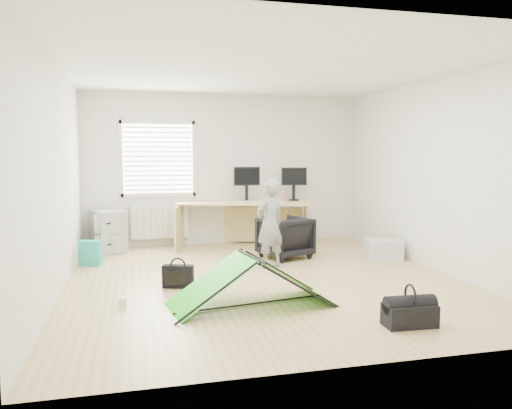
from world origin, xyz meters
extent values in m
plane|color=tan|center=(0.00, 0.00, 0.00)|extent=(5.50, 5.50, 0.00)
cube|color=silver|center=(0.00, 2.75, 1.35)|extent=(5.00, 0.02, 2.70)
cube|color=silver|center=(-1.20, 2.71, 1.55)|extent=(1.20, 0.06, 1.20)
cube|color=silver|center=(-1.20, 2.67, 0.45)|extent=(1.00, 0.12, 0.60)
cube|color=tan|center=(0.26, 2.33, 0.40)|extent=(2.43, 1.36, 0.79)
cube|color=#A3A7A9|center=(-2.06, 2.40, 0.35)|extent=(0.64, 0.73, 0.70)
cube|color=black|center=(0.31, 2.37, 1.02)|extent=(0.48, 0.14, 0.45)
cube|color=black|center=(1.19, 2.39, 1.01)|extent=(0.47, 0.19, 0.44)
cube|color=beige|center=(0.31, 2.32, 0.80)|extent=(0.46, 0.16, 0.02)
cylinder|color=#BF6B83|center=(0.99, 2.43, 0.91)|extent=(0.08, 0.08, 0.23)
imported|color=black|center=(0.67, 1.24, 0.32)|extent=(0.90, 0.91, 0.65)
imported|color=gray|center=(0.26, 0.64, 0.64)|extent=(0.55, 0.48, 1.28)
cube|color=#B8BCC1|center=(2.15, 0.79, 0.15)|extent=(0.61, 0.49, 0.30)
cube|color=teal|center=(-2.27, 1.39, 0.19)|extent=(0.34, 0.23, 0.37)
cube|color=black|center=(-1.12, -0.13, 0.14)|extent=(0.39, 0.23, 0.28)
cube|color=silver|center=(-1.77, -0.72, 0.05)|extent=(0.10, 0.10, 0.09)
cube|color=black|center=(0.92, -2.04, 0.11)|extent=(0.50, 0.28, 0.21)
camera|label=1|loc=(-1.61, -6.20, 1.66)|focal=35.00mm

